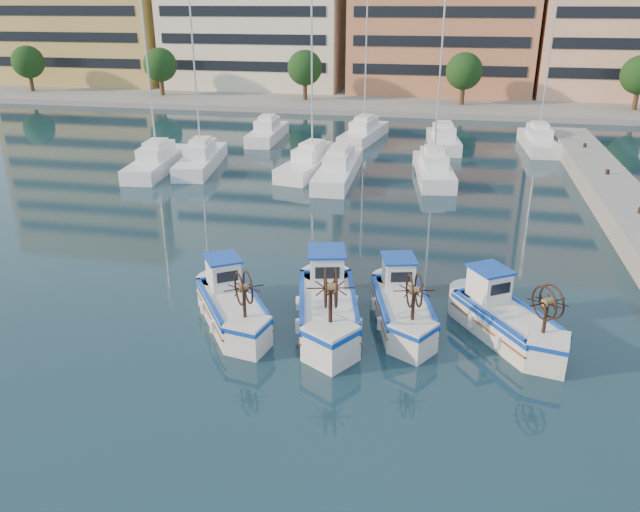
{
  "coord_description": "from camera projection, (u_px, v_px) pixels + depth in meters",
  "views": [
    {
      "loc": [
        3.17,
        -19.29,
        11.33
      ],
      "look_at": [
        -1.79,
        4.18,
        1.5
      ],
      "focal_mm": 35.0,
      "sensor_mm": 36.0,
      "label": 1
    }
  ],
  "objects": [
    {
      "name": "ground",
      "position": [
        345.0,
        342.0,
        22.37
      ],
      "size": [
        300.0,
        300.0,
        0.0
      ],
      "primitive_type": "plane",
      "color": "#1B3B48",
      "rests_on": "ground"
    },
    {
      "name": "fishing_boat_d",
      "position": [
        505.0,
        317.0,
        22.45
      ],
      "size": [
        4.0,
        4.68,
        2.87
      ],
      "rotation": [
        0.0,
        0.0,
        0.59
      ],
      "color": "silver",
      "rests_on": "ground"
    },
    {
      "name": "waterfront",
      "position": [
        513.0,
        3.0,
        75.28
      ],
      "size": [
        180.0,
        40.0,
        25.6
      ],
      "color": "gray",
      "rests_on": "ground"
    },
    {
      "name": "fishing_boat_a",
      "position": [
        231.0,
        303.0,
        23.47
      ],
      "size": [
        3.98,
        4.65,
        2.85
      ],
      "rotation": [
        0.0,
        0.0,
        0.59
      ],
      "color": "silver",
      "rests_on": "ground"
    },
    {
      "name": "fishing_boat_b",
      "position": [
        328.0,
        303.0,
        23.21
      ],
      "size": [
        3.21,
        5.34,
        3.23
      ],
      "rotation": [
        0.0,
        0.0,
        0.24
      ],
      "color": "silver",
      "rests_on": "ground"
    },
    {
      "name": "yacht_marina",
      "position": [
        370.0,
        153.0,
        47.95
      ],
      "size": [
        40.21,
        22.39,
        11.5
      ],
      "color": "white",
      "rests_on": "ground"
    },
    {
      "name": "fishing_boat_c",
      "position": [
        402.0,
        304.0,
        23.43
      ],
      "size": [
        2.9,
        4.69,
        2.84
      ],
      "rotation": [
        0.0,
        0.0,
        0.26
      ],
      "color": "silver",
      "rests_on": "ground"
    }
  ]
}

